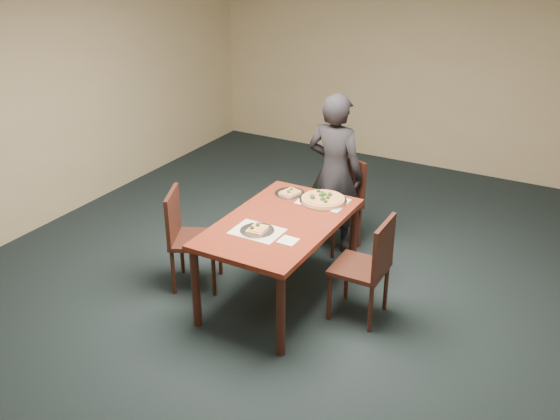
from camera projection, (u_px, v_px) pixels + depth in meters
The scene contains 13 objects.
ground at pixel (274, 310), 5.34m from camera, with size 8.00×8.00×0.00m, color black.
room_shell at pixel (273, 113), 4.60m from camera, with size 8.00×8.00×8.00m.
dining_table at pixel (280, 231), 5.24m from camera, with size 0.90×1.50×0.75m.
chair_far at pixel (341, 197), 6.21m from camera, with size 0.55×0.55×0.91m.
chair_left at pixel (187, 233), 5.51m from camera, with size 0.56×0.56×0.91m.
chair_right at pixel (369, 263), 5.03m from camera, with size 0.42×0.42×0.91m.
diner at pixel (335, 173), 6.06m from camera, with size 0.58×0.38×1.59m, color black.
placemat_main at pixel (323, 201), 5.56m from camera, with size 0.42×0.32×0.00m, color white.
placemat_near at pixel (257, 231), 5.03m from camera, with size 0.40×0.30×0.00m, color white.
pizza_pan at pixel (323, 199), 5.55m from camera, with size 0.43×0.43×0.07m.
slice_plate_near at pixel (257, 230), 5.02m from camera, with size 0.28×0.28×0.06m.
slice_plate_far at pixel (290, 193), 5.70m from camera, with size 0.28×0.28×0.06m.
napkin at pixel (288, 241), 4.88m from camera, with size 0.14×0.14×0.01m, color white.
Camera 1 is at (2.21, -3.88, 3.05)m, focal length 40.00 mm.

